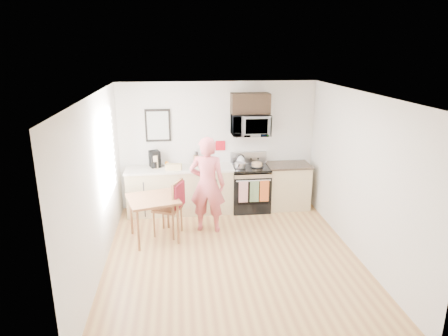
{
  "coord_description": "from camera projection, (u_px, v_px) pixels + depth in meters",
  "views": [
    {
      "loc": [
        -0.79,
        -5.65,
        3.24
      ],
      "look_at": [
        -0.02,
        1.0,
        1.21
      ],
      "focal_mm": 32.0,
      "sensor_mm": 36.0,
      "label": 1
    }
  ],
  "objects": [
    {
      "name": "countertop_right",
      "position": [
        289.0,
        165.0,
        8.19
      ],
      "size": [
        0.88,
        0.64,
        0.04
      ],
      "primitive_type": "cube",
      "color": "black",
      "rests_on": "cabinet_right"
    },
    {
      "name": "utensil_crock",
      "position": [
        198.0,
        158.0,
        8.12
      ],
      "size": [
        0.11,
        0.11,
        0.34
      ],
      "color": "red",
      "rests_on": "countertop_left"
    },
    {
      "name": "dining_table",
      "position": [
        153.0,
        203.0,
        6.85
      ],
      "size": [
        0.87,
        0.87,
        0.76
      ],
      "rotation": [
        0.0,
        0.0,
        0.27
      ],
      "color": "brown",
      "rests_on": "floor"
    },
    {
      "name": "coffee_maker",
      "position": [
        155.0,
        160.0,
        7.94
      ],
      "size": [
        0.25,
        0.3,
        0.33
      ],
      "rotation": [
        0.0,
        0.0,
        0.36
      ],
      "color": "black",
      "rests_on": "countertop_left"
    },
    {
      "name": "cabinet_left",
      "position": [
        180.0,
        191.0,
        8.08
      ],
      "size": [
        2.1,
        0.6,
        0.9
      ],
      "primitive_type": "cube",
      "color": "tan",
      "rests_on": "floor"
    },
    {
      "name": "floor",
      "position": [
        233.0,
        258.0,
        6.4
      ],
      "size": [
        4.6,
        4.6,
        0.0
      ],
      "primitive_type": "plane",
      "color": "#9F683D",
      "rests_on": "ground"
    },
    {
      "name": "fruit_bowl",
      "position": [
        166.0,
        164.0,
        8.08
      ],
      "size": [
        0.25,
        0.25,
        0.09
      ],
      "color": "white",
      "rests_on": "countertop_left"
    },
    {
      "name": "person",
      "position": [
        207.0,
        185.0,
        7.14
      ],
      "size": [
        0.72,
        0.56,
        1.76
      ],
      "primitive_type": "imported",
      "rotation": [
        0.0,
        0.0,
        2.91
      ],
      "color": "#C43644",
      "rests_on": "floor"
    },
    {
      "name": "bread_bag",
      "position": [
        174.0,
        167.0,
        7.81
      ],
      "size": [
        0.33,
        0.19,
        0.11
      ],
      "primitive_type": "cube",
      "rotation": [
        0.0,
        0.0,
        -0.17
      ],
      "color": "tan",
      "rests_on": "countertop_left"
    },
    {
      "name": "right_wall",
      "position": [
        360.0,
        176.0,
        6.24
      ],
      "size": [
        0.04,
        4.6,
        2.6
      ],
      "primitive_type": "cube",
      "color": "silver",
      "rests_on": "floor"
    },
    {
      "name": "countertop_left",
      "position": [
        180.0,
        169.0,
        7.95
      ],
      "size": [
        2.14,
        0.64,
        0.04
      ],
      "primitive_type": "cube",
      "color": "silver",
      "rests_on": "cabinet_left"
    },
    {
      "name": "knife_block",
      "position": [
        197.0,
        160.0,
        8.1
      ],
      "size": [
        0.12,
        0.14,
        0.2
      ],
      "primitive_type": "cube",
      "rotation": [
        0.0,
        0.0,
        0.23
      ],
      "color": "brown",
      "rests_on": "countertop_left"
    },
    {
      "name": "cabinet_right",
      "position": [
        288.0,
        187.0,
        8.33
      ],
      "size": [
        0.84,
        0.6,
        0.9
      ],
      "primitive_type": "cube",
      "color": "tan",
      "rests_on": "floor"
    },
    {
      "name": "wall_trivet",
      "position": [
        220.0,
        146.0,
        8.2
      ],
      "size": [
        0.2,
        0.02,
        0.2
      ],
      "primitive_type": "cube",
      "color": "red",
      "rests_on": "back_wall"
    },
    {
      "name": "upper_cabinet",
      "position": [
        250.0,
        103.0,
        7.86
      ],
      "size": [
        0.76,
        0.35,
        0.4
      ],
      "primitive_type": "cube",
      "color": "black",
      "rests_on": "back_wall"
    },
    {
      "name": "microwave",
      "position": [
        250.0,
        125.0,
        7.94
      ],
      "size": [
        0.76,
        0.51,
        0.42
      ],
      "primitive_type": "imported",
      "color": "#B5B5BA",
      "rests_on": "back_wall"
    },
    {
      "name": "kettle",
      "position": [
        241.0,
        160.0,
        8.21
      ],
      "size": [
        0.17,
        0.17,
        0.21
      ],
      "color": "white",
      "rests_on": "range"
    },
    {
      "name": "cake",
      "position": [
        257.0,
        165.0,
        8.06
      ],
      "size": [
        0.26,
        0.26,
        0.09
      ],
      "color": "black",
      "rests_on": "range"
    },
    {
      "name": "front_wall",
      "position": [
        266.0,
        258.0,
        3.84
      ],
      "size": [
        4.0,
        0.04,
        2.6
      ],
      "primitive_type": "cube",
      "color": "silver",
      "rests_on": "floor"
    },
    {
      "name": "milk_carton",
      "position": [
        156.0,
        162.0,
        7.88
      ],
      "size": [
        0.12,
        0.12,
        0.26
      ],
      "primitive_type": "cube",
      "rotation": [
        0.0,
        0.0,
        -0.21
      ],
      "color": "tan",
      "rests_on": "countertop_left"
    },
    {
      "name": "wall_art",
      "position": [
        158.0,
        125.0,
        7.92
      ],
      "size": [
        0.5,
        0.04,
        0.65
      ],
      "color": "black",
      "rests_on": "back_wall"
    },
    {
      "name": "ceiling",
      "position": [
        234.0,
        94.0,
        5.65
      ],
      "size": [
        4.0,
        4.6,
        0.04
      ],
      "primitive_type": "cube",
      "color": "white",
      "rests_on": "back_wall"
    },
    {
      "name": "chair",
      "position": [
        175.0,
        201.0,
        6.99
      ],
      "size": [
        0.6,
        0.57,
        1.02
      ],
      "rotation": [
        0.0,
        0.0,
        -0.41
      ],
      "color": "brown",
      "rests_on": "floor"
    },
    {
      "name": "window",
      "position": [
        107.0,
        155.0,
        6.5
      ],
      "size": [
        0.06,
        1.4,
        1.5
      ],
      "color": "white",
      "rests_on": "left_wall"
    },
    {
      "name": "back_wall",
      "position": [
        218.0,
        146.0,
        8.21
      ],
      "size": [
        4.0,
        0.04,
        2.6
      ],
      "primitive_type": "cube",
      "color": "silver",
      "rests_on": "floor"
    },
    {
      "name": "range",
      "position": [
        250.0,
        189.0,
        8.22
      ],
      "size": [
        0.76,
        0.7,
        1.16
      ],
      "color": "black",
      "rests_on": "floor"
    },
    {
      "name": "left_wall",
      "position": [
        97.0,
        186.0,
        5.8
      ],
      "size": [
        0.04,
        4.6,
        2.6
      ],
      "primitive_type": "cube",
      "color": "silver",
      "rests_on": "floor"
    },
    {
      "name": "pot",
      "position": [
        240.0,
        165.0,
        7.96
      ],
      "size": [
        0.22,
        0.37,
        0.11
      ],
      "rotation": [
        0.0,
        0.0,
        -0.31
      ],
      "color": "#B5B5BA",
      "rests_on": "range"
    }
  ]
}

